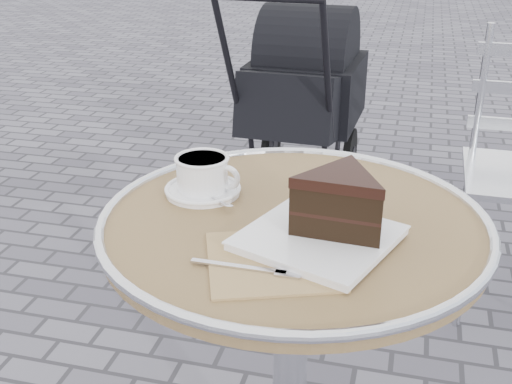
% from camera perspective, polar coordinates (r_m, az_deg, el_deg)
% --- Properties ---
extents(cafe_table, '(0.72, 0.72, 0.74)m').
position_cam_1_polar(cafe_table, '(1.26, 3.21, -9.05)').
color(cafe_table, silver).
rests_on(cafe_table, ground).
extents(cappuccino_set, '(0.15, 0.15, 0.08)m').
position_cam_1_polar(cappuccino_set, '(1.27, -4.71, 1.31)').
color(cappuccino_set, white).
rests_on(cappuccino_set, cafe_table).
extents(cake_plate_set, '(0.36, 0.36, 0.12)m').
position_cam_1_polar(cake_plate_set, '(1.08, 6.92, -1.68)').
color(cake_plate_set, '#A27E59').
rests_on(cake_plate_set, cafe_table).
extents(baby_stroller, '(0.48, 0.96, 0.98)m').
position_cam_1_polar(baby_stroller, '(2.90, 4.04, 7.90)').
color(baby_stroller, black).
rests_on(baby_stroller, ground).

